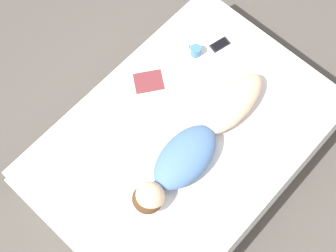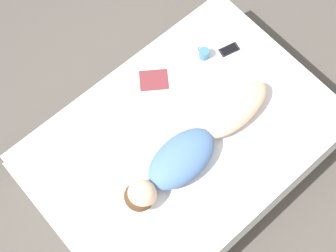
{
  "view_description": "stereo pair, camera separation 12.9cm",
  "coord_description": "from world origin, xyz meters",
  "px_view_note": "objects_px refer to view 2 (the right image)",
  "views": [
    {
      "loc": [
        -0.74,
        0.97,
        3.65
      ],
      "look_at": [
        0.12,
        0.04,
        0.55
      ],
      "focal_mm": 50.0,
      "sensor_mm": 36.0,
      "label": 1
    },
    {
      "loc": [
        -0.83,
        0.88,
        3.65
      ],
      "look_at": [
        0.12,
        0.04,
        0.55
      ],
      "focal_mm": 50.0,
      "sensor_mm": 36.0,
      "label": 2
    }
  ],
  "objects_px": {
    "coffee_mug": "(204,53)",
    "cell_phone": "(229,50)",
    "person": "(194,147)",
    "open_magazine": "(155,96)"
  },
  "relations": [
    {
      "from": "person",
      "to": "cell_phone",
      "type": "relative_size",
      "value": 7.99
    },
    {
      "from": "open_magazine",
      "to": "coffee_mug",
      "type": "bearing_deg",
      "value": -52.85
    },
    {
      "from": "person",
      "to": "coffee_mug",
      "type": "xyz_separation_m",
      "value": [
        0.52,
        -0.59,
        -0.05
      ]
    },
    {
      "from": "open_magazine",
      "to": "cell_phone",
      "type": "xyz_separation_m",
      "value": [
        -0.08,
        -0.69,
        0.0
      ]
    },
    {
      "from": "cell_phone",
      "to": "coffee_mug",
      "type": "bearing_deg",
      "value": 78.51
    },
    {
      "from": "coffee_mug",
      "to": "cell_phone",
      "type": "height_order",
      "value": "coffee_mug"
    },
    {
      "from": "open_magazine",
      "to": "cell_phone",
      "type": "bearing_deg",
      "value": -60.66
    },
    {
      "from": "open_magazine",
      "to": "coffee_mug",
      "type": "relative_size",
      "value": 5.5
    },
    {
      "from": "cell_phone",
      "to": "open_magazine",
      "type": "bearing_deg",
      "value": 97.38
    },
    {
      "from": "person",
      "to": "coffee_mug",
      "type": "relative_size",
      "value": 11.91
    }
  ]
}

